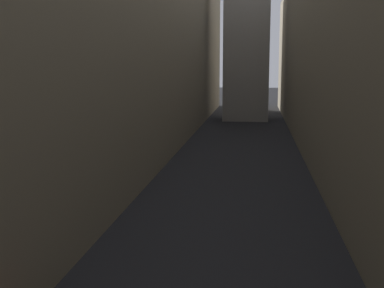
{
  "coord_description": "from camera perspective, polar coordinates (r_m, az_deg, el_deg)",
  "views": [
    {
      "loc": [
        1.5,
        8.23,
        7.85
      ],
      "look_at": [
        0.0,
        19.91,
        5.98
      ],
      "focal_mm": 47.01,
      "sensor_mm": 36.0,
      "label": 1
    }
  ],
  "objects": [
    {
      "name": "building_block_left",
      "position": [
        44.33,
        -12.21,
        12.44
      ],
      "size": [
        15.17,
        108.0,
        21.24
      ],
      "primitive_type": "cube",
      "color": "gray",
      "rests_on": "ground"
    },
    {
      "name": "ground_plane",
      "position": [
        40.57,
        5.06,
        -2.14
      ],
      "size": [
        264.0,
        264.0,
        0.0
      ],
      "primitive_type": "plane",
      "color": "#232326"
    }
  ]
}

